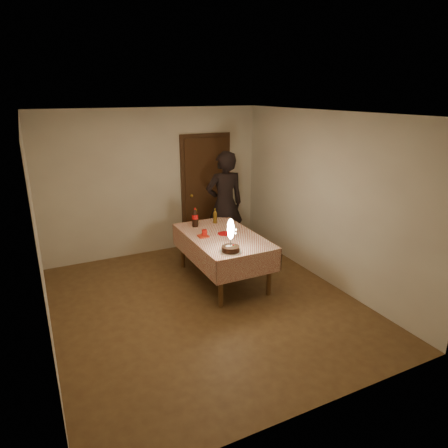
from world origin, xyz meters
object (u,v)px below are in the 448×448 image
at_px(red_cup, 204,233).
at_px(amber_bottle_right, 215,216).
at_px(amber_bottle_left, 196,217).
at_px(birthday_cake, 231,243).
at_px(photographer, 225,204).
at_px(cola_bottle, 195,218).
at_px(red_plate, 225,234).
at_px(dining_table, 223,241).
at_px(clear_cup, 232,230).

relative_size(red_cup, amber_bottle_right, 0.39).
bearing_deg(amber_bottle_left, birthday_cake, -91.94).
bearing_deg(photographer, cola_bottle, -151.74).
distance_m(birthday_cake, amber_bottle_right, 1.28).
distance_m(birthday_cake, red_cup, 0.74).
distance_m(birthday_cake, red_plate, 0.74).
distance_m(dining_table, red_plate, 0.13).
bearing_deg(cola_bottle, red_cup, -95.44).
height_order(red_cup, clear_cup, red_cup).
relative_size(cola_bottle, amber_bottle_left, 1.25).
bearing_deg(red_plate, red_cup, 172.13).
distance_m(birthday_cake, clear_cup, 0.78).
xyz_separation_m(birthday_cake, red_plate, (0.25, 0.68, -0.13)).
height_order(birthday_cake, cola_bottle, birthday_cake).
bearing_deg(red_cup, amber_bottle_left, 78.87).
height_order(cola_bottle, amber_bottle_left, cola_bottle).
distance_m(clear_cup, cola_bottle, 0.67).
height_order(red_plate, amber_bottle_left, amber_bottle_left).
xyz_separation_m(birthday_cake, red_cup, (-0.07, 0.73, -0.08)).
relative_size(red_plate, red_cup, 2.20).
bearing_deg(red_plate, amber_bottle_right, 80.83).
height_order(dining_table, amber_bottle_left, amber_bottle_left).
bearing_deg(birthday_cake, photographer, 66.39).
relative_size(red_plate, photographer, 0.12).
bearing_deg(clear_cup, birthday_cake, -118.76).
height_order(dining_table, birthday_cake, birthday_cake).
xyz_separation_m(red_plate, red_cup, (-0.33, 0.05, 0.05)).
bearing_deg(amber_bottle_left, red_cup, -101.13).
height_order(cola_bottle, amber_bottle_right, cola_bottle).
height_order(amber_bottle_right, photographer, photographer).
bearing_deg(photographer, clear_cup, -109.51).
relative_size(clear_cup, amber_bottle_left, 0.35).
bearing_deg(red_cup, amber_bottle_right, 50.74).
bearing_deg(photographer, birthday_cake, -113.61).
xyz_separation_m(dining_table, amber_bottle_left, (-0.15, 0.69, 0.22)).
distance_m(red_cup, amber_bottle_right, 0.66).
relative_size(red_cup, cola_bottle, 0.31).
bearing_deg(clear_cup, dining_table, -168.01).
bearing_deg(cola_bottle, amber_bottle_right, 3.91).
bearing_deg(amber_bottle_right, cola_bottle, -176.09).
distance_m(red_plate, amber_bottle_right, 0.57).
bearing_deg(dining_table, red_plate, 33.57).
height_order(amber_bottle_left, amber_bottle_right, same).
relative_size(red_plate, clear_cup, 2.44).
xyz_separation_m(birthday_cake, clear_cup, (0.37, 0.68, -0.09)).
relative_size(dining_table, red_plate, 7.82).
height_order(dining_table, cola_bottle, cola_bottle).
bearing_deg(clear_cup, cola_bottle, 127.26).
distance_m(amber_bottle_left, amber_bottle_right, 0.31).
height_order(dining_table, red_cup, red_cup).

